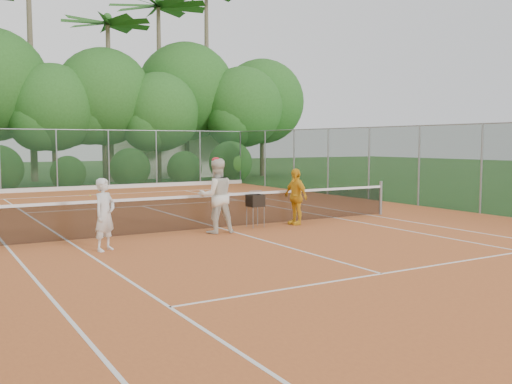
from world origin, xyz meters
TOP-DOWN VIEW (x-y plane):
  - ground at (0.00, 0.00)m, footprint 120.00×120.00m
  - clay_court at (0.00, 0.00)m, footprint 18.00×36.00m
  - club_building at (9.00, 24.00)m, footprint 8.00×5.00m
  - tennis_net at (0.00, 0.00)m, footprint 11.97×0.10m
  - player_white at (-3.67, -1.63)m, footprint 0.70×0.64m
  - player_center_grp at (-0.47, -0.69)m, footprint 1.04×0.86m
  - player_yellow at (2.21, -0.46)m, footprint 0.45×0.97m
  - ball_hopper at (0.95, -0.31)m, footprint 0.40×0.40m
  - stray_ball_a at (-0.65, 11.33)m, footprint 0.07×0.07m
  - stray_ball_b at (-0.32, 9.95)m, footprint 0.07×0.07m
  - stray_ball_c at (3.63, 8.67)m, footprint 0.07×0.07m
  - court_markings at (0.00, 0.00)m, footprint 11.03×23.83m
  - fence_back at (0.00, 15.00)m, footprint 18.07×0.07m
  - fence_right at (9.00, -1.50)m, footprint 0.07×33.07m
  - tropical_treeline at (1.43, 20.22)m, footprint 32.10×8.49m

SIDE VIEW (x-z plane):
  - ground at x=0.00m, z-range 0.00..0.00m
  - clay_court at x=0.00m, z-range 0.00..0.02m
  - court_markings at x=0.00m, z-range 0.02..0.03m
  - stray_ball_a at x=-0.65m, z-range 0.02..0.09m
  - stray_ball_b at x=-0.32m, z-range 0.02..0.09m
  - stray_ball_c at x=3.63m, z-range 0.02..0.09m
  - tennis_net at x=0.00m, z-range -0.02..1.08m
  - ball_hopper at x=0.95m, z-range 0.29..1.21m
  - player_white at x=-3.67m, z-range 0.02..1.62m
  - player_yellow at x=2.21m, z-range 0.02..1.65m
  - player_center_grp at x=-0.47m, z-range 0.01..2.00m
  - club_building at x=9.00m, z-range 0.00..3.00m
  - fence_back at x=0.00m, z-range 0.02..3.02m
  - fence_right at x=9.00m, z-range 0.02..3.02m
  - tropical_treeline at x=1.43m, z-range -2.40..12.63m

